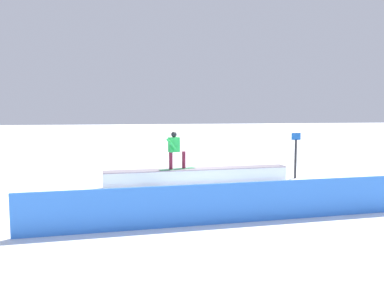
% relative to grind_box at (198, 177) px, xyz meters
% --- Properties ---
extents(ground_plane, '(120.00, 120.00, 0.00)m').
position_rel_grind_box_xyz_m(ground_plane, '(0.00, 0.00, -0.29)').
color(ground_plane, white).
extents(grind_box, '(7.26, 1.03, 0.64)m').
position_rel_grind_box_xyz_m(grind_box, '(0.00, 0.00, 0.00)').
color(grind_box, white).
rests_on(grind_box, ground_plane).
extents(snowboarder, '(1.46, 0.72, 1.45)m').
position_rel_grind_box_xyz_m(snowboarder, '(0.91, 0.08, 1.15)').
color(snowboarder, '#338450').
rests_on(snowboarder, grind_box).
extents(safety_fence, '(10.60, 0.64, 1.05)m').
position_rel_grind_box_xyz_m(safety_fence, '(0.00, 4.93, 0.24)').
color(safety_fence, '#3579E6').
rests_on(safety_fence, ground_plane).
extents(trail_marker, '(0.40, 0.10, 1.95)m').
position_rel_grind_box_xyz_m(trail_marker, '(-4.36, -0.63, 0.75)').
color(trail_marker, '#262628').
rests_on(trail_marker, ground_plane).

